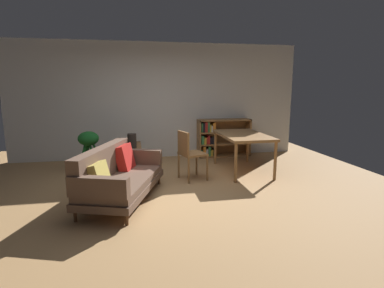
% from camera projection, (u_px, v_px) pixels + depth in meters
% --- Properties ---
extents(ground_plane, '(8.16, 8.16, 0.00)m').
position_uv_depth(ground_plane, '(174.00, 194.00, 4.85)').
color(ground_plane, tan).
extents(back_wall_panel, '(6.80, 0.10, 2.70)m').
position_uv_depth(back_wall_panel, '(159.00, 101.00, 7.20)').
color(back_wall_panel, silver).
rests_on(back_wall_panel, ground_plane).
extents(fabric_couch, '(1.34, 1.95, 0.81)m').
position_uv_depth(fabric_couch, '(117.00, 175.00, 4.54)').
color(fabric_couch, '#56351E').
rests_on(fabric_couch, ground_plane).
extents(media_console, '(0.39, 1.00, 0.53)m').
position_uv_depth(media_console, '(132.00, 159.00, 6.06)').
color(media_console, brown).
rests_on(media_console, ground_plane).
extents(open_laptop, '(0.45, 0.37, 0.08)m').
position_uv_depth(open_laptop, '(126.00, 143.00, 6.19)').
color(open_laptop, silver).
rests_on(open_laptop, media_console).
extents(desk_speaker, '(0.17, 0.17, 0.28)m').
position_uv_depth(desk_speaker, '(132.00, 141.00, 5.78)').
color(desk_speaker, '#2D2823').
rests_on(desk_speaker, media_console).
extents(potted_floor_plant, '(0.45, 0.40, 0.83)m').
position_uv_depth(potted_floor_plant, '(89.00, 148.00, 5.98)').
color(potted_floor_plant, '#9E9389').
rests_on(potted_floor_plant, ground_plane).
extents(dining_table, '(0.86, 1.47, 0.76)m').
position_uv_depth(dining_table, '(243.00, 138.00, 6.03)').
color(dining_table, olive).
rests_on(dining_table, ground_plane).
extents(dining_chair_near, '(0.53, 0.55, 0.90)m').
position_uv_depth(dining_chair_near, '(189.00, 152.00, 5.50)').
color(dining_chair_near, olive).
rests_on(dining_chair_near, ground_plane).
extents(bookshelf, '(1.29, 0.35, 0.91)m').
position_uv_depth(bookshelf, '(219.00, 138.00, 7.44)').
color(bookshelf, olive).
rests_on(bookshelf, ground_plane).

